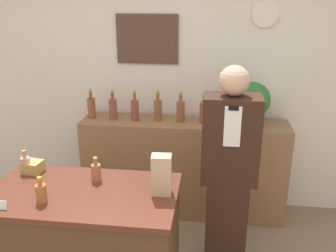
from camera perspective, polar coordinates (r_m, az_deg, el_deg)
The scene contains 17 objects.
back_wall at distance 3.72m, azimuth 0.04°, elevation 7.65°, with size 5.20×0.09×2.70m.
back_shelf at distance 3.75m, azimuth 2.37°, elevation -6.38°, with size 1.98×0.40×0.97m.
display_counter at distance 2.80m, azimuth -12.08°, elevation -17.83°, with size 1.24×0.69×0.91m.
shopkeeper at distance 2.92m, azimuth 9.21°, elevation -7.14°, with size 0.42×0.26×1.66m.
potted_plant at distance 3.51m, azimuth 12.72°, elevation 3.61°, with size 0.33×0.33×0.40m.
paper_bag at distance 2.40m, azimuth -1.01°, elevation -7.46°, with size 0.13×0.10×0.27m.
gift_box at distance 2.89m, azimuth -19.88°, elevation -5.86°, with size 0.15×0.14×0.08m.
counter_bottle_0 at distance 2.89m, azimuth -20.85°, elevation -5.50°, with size 0.07×0.07×0.17m.
counter_bottle_1 at distance 2.47m, azimuth -18.76°, elevation -9.61°, with size 0.07×0.07×0.17m.
counter_bottle_2 at distance 2.64m, azimuth -10.90°, elevation -6.88°, with size 0.07×0.07×0.17m.
shelf_bottle_0 at distance 3.72m, azimuth -11.59°, elevation 2.86°, with size 0.08×0.08×0.29m.
shelf_bottle_1 at distance 3.64m, azimuth -8.40°, elevation 2.70°, with size 0.08×0.08×0.29m.
shelf_bottle_2 at distance 3.58m, azimuth -5.08°, elevation 2.52°, with size 0.08×0.08×0.29m.
shelf_bottle_3 at distance 3.57m, azimuth -1.55°, elevation 2.54°, with size 0.08×0.08×0.29m.
shelf_bottle_4 at distance 3.53m, azimuth 1.93°, elevation 2.35°, with size 0.08×0.08×0.29m.
shelf_bottle_5 at distance 3.51m, azimuth 5.47°, elevation 2.15°, with size 0.08×0.08×0.29m.
shelf_bottle_6 at distance 3.50m, azimuth 9.03°, elevation 1.97°, with size 0.08×0.08×0.29m.
Camera 1 is at (0.45, -1.61, 2.15)m, focal length 40.00 mm.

